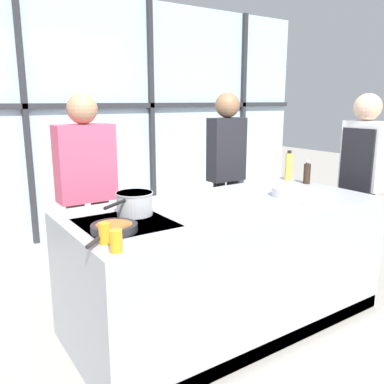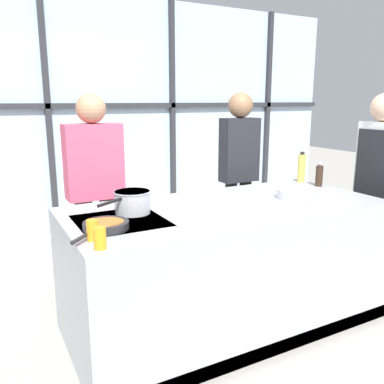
{
  "view_description": "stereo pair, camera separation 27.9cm",
  "coord_description": "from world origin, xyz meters",
  "views": [
    {
      "loc": [
        -1.75,
        -2.16,
        1.6
      ],
      "look_at": [
        -0.24,
        0.1,
        0.99
      ],
      "focal_mm": 38.0,
      "sensor_mm": 36.0,
      "label": 1
    },
    {
      "loc": [
        -1.51,
        -2.3,
        1.6
      ],
      "look_at": [
        -0.24,
        0.1,
        0.99
      ],
      "focal_mm": 38.0,
      "sensor_mm": 36.0,
      "label": 2
    }
  ],
  "objects": [
    {
      "name": "ground_plane",
      "position": [
        0.0,
        0.0,
        0.0
      ],
      "size": [
        18.0,
        18.0,
        0.0
      ],
      "primitive_type": "plane",
      "color": "#ADA89E"
    },
    {
      "name": "oil_bottle",
      "position": [
        1.02,
        0.39,
        1.01
      ],
      "size": [
        0.07,
        0.07,
        0.27
      ],
      "color": "#E0CC4C",
      "rests_on": "demo_island"
    },
    {
      "name": "frying_pan",
      "position": [
        -0.91,
        -0.13,
        0.91
      ],
      "size": [
        0.38,
        0.38,
        0.04
      ],
      "color": "#232326",
      "rests_on": "demo_island"
    },
    {
      "name": "mixing_bowl",
      "position": [
        0.55,
        -0.07,
        0.92
      ],
      "size": [
        0.27,
        0.27,
        0.07
      ],
      "color": "silver",
      "rests_on": "demo_island"
    },
    {
      "name": "juice_glass_far",
      "position": [
        -1.02,
        -0.28,
        0.94
      ],
      "size": [
        0.06,
        0.06,
        0.11
      ],
      "primitive_type": "cylinder",
      "color": "orange",
      "rests_on": "demo_island"
    },
    {
      "name": "juice_glass_near",
      "position": [
        -1.02,
        -0.42,
        0.94
      ],
      "size": [
        0.06,
        0.06,
        0.11
      ],
      "primitive_type": "cylinder",
      "color": "orange",
      "rests_on": "demo_island"
    },
    {
      "name": "spectator_center_left",
      "position": [
        0.7,
        0.89,
        0.98
      ],
      "size": [
        0.37,
        0.23,
        1.67
      ],
      "rotation": [
        0.0,
        0.0,
        3.14
      ],
      "color": "black",
      "rests_on": "ground_plane"
    },
    {
      "name": "chef",
      "position": [
        1.45,
        -0.07,
        0.97
      ],
      "size": [
        0.23,
        0.36,
        1.66
      ],
      "rotation": [
        0.0,
        0.0,
        1.57
      ],
      "color": "black",
      "rests_on": "ground_plane"
    },
    {
      "name": "white_plate",
      "position": [
        0.53,
        -0.34,
        0.89
      ],
      "size": [
        0.23,
        0.23,
        0.01
      ],
      "primitive_type": "cylinder",
      "color": "white",
      "rests_on": "demo_island"
    },
    {
      "name": "saucepan",
      "position": [
        -0.66,
        0.12,
        0.96
      ],
      "size": [
        0.39,
        0.3,
        0.15
      ],
      "color": "silver",
      "rests_on": "demo_island"
    },
    {
      "name": "back_window_wall",
      "position": [
        0.0,
        2.57,
        1.4
      ],
      "size": [
        6.4,
        0.1,
        2.8
      ],
      "color": "silver",
      "rests_on": "ground_plane"
    },
    {
      "name": "demo_island",
      "position": [
        -0.0,
        -0.0,
        0.44
      ],
      "size": [
        2.25,
        1.03,
        0.89
      ],
      "color": "#A8AAB2",
      "rests_on": "ground_plane"
    },
    {
      "name": "spectator_far_left",
      "position": [
        -0.7,
        0.89,
        0.94
      ],
      "size": [
        0.45,
        0.23,
        1.66
      ],
      "rotation": [
        0.0,
        0.0,
        3.14
      ],
      "color": "#47382D",
      "rests_on": "ground_plane"
    },
    {
      "name": "pepper_grinder",
      "position": [
        1.03,
        0.18,
        0.98
      ],
      "size": [
        0.06,
        0.06,
        0.21
      ],
      "color": "#332319",
      "rests_on": "demo_island"
    }
  ]
}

